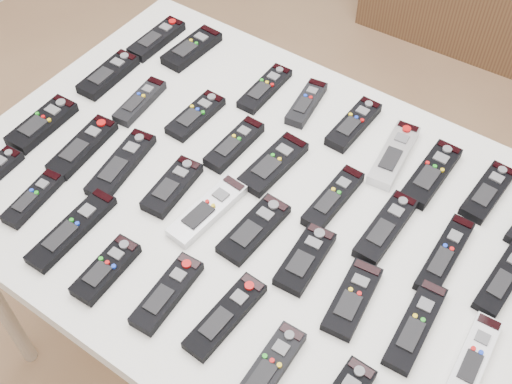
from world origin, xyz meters
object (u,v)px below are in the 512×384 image
Objects in this scene: remote_1 at (192,48)px; remote_16 at (445,255)px; remote_25 at (352,299)px; remote_34 at (269,368)px; remote_18 at (42,124)px; table at (256,215)px; remote_26 at (415,326)px; remote_5 at (394,155)px; remote_32 at (167,293)px; remote_17 at (504,278)px; remote_33 at (225,316)px; remote_27 at (473,358)px; remote_20 at (121,164)px; remote_21 at (172,187)px; remote_24 at (305,259)px; remote_13 at (273,164)px; remote_15 at (386,228)px; remote_9 at (108,75)px; remote_14 at (333,198)px; remote_6 at (431,174)px; remote_23 at (254,229)px; remote_2 at (265,88)px; remote_22 at (207,210)px; remote_4 at (354,124)px; remote_31 at (106,269)px; remote_19 at (83,147)px; remote_11 at (196,116)px; remote_12 at (234,144)px; remote_3 at (306,103)px; remote_7 at (488,192)px; remote_10 at (140,101)px; remote_0 at (157,39)px; remote_29 at (33,198)px.

remote_1 is 0.82m from remote_16.
remote_34 is at bearing -110.48° from remote_25.
remote_18 is (-0.90, -0.20, 0.00)m from remote_16.
remote_26 reaches higher than table.
remote_5 is at bearing 25.92° from remote_18.
remote_32 reaches higher than remote_16.
remote_17 is 0.99× the size of remote_33.
remote_20 is at bearing 177.70° from remote_27.
remote_21 is (0.13, 0.01, 0.00)m from remote_20.
remote_18 is at bearing 179.05° from remote_21.
remote_20 is 0.57m from remote_25.
remote_13 is at bearing 133.55° from remote_24.
remote_15 is at bearing 144.30° from remote_27.
remote_9 reaches higher than remote_24.
remote_9 and remote_14 have the same top height.
remote_6 is 1.03× the size of remote_15.
table is 7.37× the size of remote_34.
remote_15 is at bearing 37.89° from remote_23.
remote_16 is 0.56m from remote_21.
remote_2 is 0.39m from remote_22.
remote_5 is 0.43m from remote_22.
remote_2 is 0.97× the size of remote_13.
remote_2 is 0.42m from remote_23.
remote_4 reaches higher than remote_24.
remote_1 and remote_31 have the same top height.
remote_19 is at bearing 174.00° from remote_25.
remote_13 is 0.33m from remote_20.
remote_9 reaches higher than remote_16.
remote_4 is 0.91× the size of remote_6.
remote_13 is at bearing 72.32° from remote_31.
remote_5 is 1.22× the size of remote_11.
remote_12 is at bearing 24.42° from remote_18.
remote_25 is (0.79, -0.20, -0.00)m from remote_9.
remote_20 is at bearing -99.31° from remote_11.
table is 8.20× the size of remote_24.
remote_3 is 0.92× the size of remote_7.
remote_7 is 0.80m from remote_10.
remote_31 reaches higher than remote_2.
remote_7 is (0.12, 0.02, -0.00)m from remote_6.
remote_27 is at bearing 5.33° from remote_22.
remote_12 is 0.90× the size of remote_17.
remote_0 is 0.97× the size of remote_13.
remote_27 is (0.51, -0.08, 0.07)m from table.
remote_7 is 0.87m from remote_19.
remote_23 is 0.22m from remote_32.
remote_22 is 1.11× the size of remote_23.
remote_21 is (-0.43, -0.34, 0.00)m from remote_6.
remote_5 is 0.77m from remote_29.
remote_11 is 0.47m from remote_32.
remote_4 is at bearing 49.36° from remote_12.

